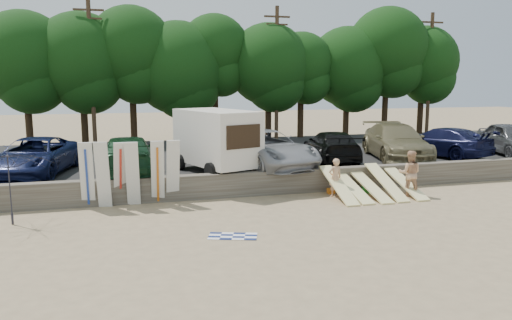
# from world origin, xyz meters

# --- Properties ---
(ground) EXTENTS (120.00, 120.00, 0.00)m
(ground) POSITION_xyz_m (0.00, 0.00, 0.00)
(ground) COLOR tan
(ground) RESTS_ON ground
(seawall) EXTENTS (44.00, 0.50, 1.00)m
(seawall) POSITION_xyz_m (0.00, 3.00, 0.50)
(seawall) COLOR #6B6356
(seawall) RESTS_ON ground
(parking_lot) EXTENTS (44.00, 14.50, 0.70)m
(parking_lot) POSITION_xyz_m (0.00, 10.50, 0.35)
(parking_lot) COLOR #282828
(parking_lot) RESTS_ON ground
(treeline) EXTENTS (33.73, 6.65, 9.49)m
(treeline) POSITION_xyz_m (-0.58, 17.43, 6.22)
(treeline) COLOR #382616
(treeline) RESTS_ON parking_lot
(utility_poles) EXTENTS (25.80, 0.26, 9.00)m
(utility_poles) POSITION_xyz_m (2.00, 16.00, 5.43)
(utility_poles) COLOR #473321
(utility_poles) RESTS_ON parking_lot
(box_trailer) EXTENTS (3.52, 4.82, 2.77)m
(box_trailer) POSITION_xyz_m (-4.41, 5.02, 2.25)
(box_trailer) COLOR silver
(box_trailer) RESTS_ON parking_lot
(car_0) EXTENTS (3.85, 6.21, 1.60)m
(car_0) POSITION_xyz_m (-12.20, 6.55, 1.50)
(car_0) COLOR #141C47
(car_0) RESTS_ON parking_lot
(car_1) EXTENTS (2.45, 5.79, 1.67)m
(car_1) POSITION_xyz_m (-8.29, 5.58, 1.53)
(car_1) COLOR #14371E
(car_1) RESTS_ON parking_lot
(car_2) EXTENTS (4.52, 6.97, 1.78)m
(car_2) POSITION_xyz_m (-2.09, 5.41, 1.59)
(car_2) COLOR #9D9CA1
(car_2) RESTS_ON parking_lot
(car_3) EXTENTS (3.04, 5.55, 1.52)m
(car_3) POSITION_xyz_m (1.85, 6.49, 1.46)
(car_3) COLOR black
(car_3) RESTS_ON parking_lot
(car_4) EXTENTS (3.99, 6.64, 1.80)m
(car_4) POSITION_xyz_m (5.44, 6.29, 1.60)
(car_4) COLOR olive
(car_4) RESTS_ON parking_lot
(car_5) EXTENTS (3.87, 5.85, 1.58)m
(car_5) POSITION_xyz_m (8.25, 6.30, 1.49)
(car_5) COLOR black
(car_5) RESTS_ON parking_lot
(car_6) EXTENTS (3.39, 5.56, 1.77)m
(car_6) POSITION_xyz_m (12.34, 5.76, 1.58)
(car_6) COLOR #454649
(car_6) RESTS_ON parking_lot
(surfboard_upright_0) EXTENTS (0.51, 0.63, 2.55)m
(surfboard_upright_0) POSITION_xyz_m (-9.85, 2.56, 1.28)
(surfboard_upright_0) COLOR silver
(surfboard_upright_0) RESTS_ON ground
(surfboard_upright_1) EXTENTS (0.59, 0.65, 2.56)m
(surfboard_upright_1) POSITION_xyz_m (-9.27, 2.43, 1.28)
(surfboard_upright_1) COLOR silver
(surfboard_upright_1) RESTS_ON ground
(surfboard_upright_2) EXTENTS (0.59, 0.86, 2.51)m
(surfboard_upright_2) POSITION_xyz_m (-8.64, 2.65, 1.25)
(surfboard_upright_2) COLOR silver
(surfboard_upright_2) RESTS_ON ground
(surfboard_upright_3) EXTENTS (0.57, 0.77, 2.53)m
(surfboard_upright_3) POSITION_xyz_m (-8.19, 2.43, 1.26)
(surfboard_upright_3) COLOR silver
(surfboard_upright_3) RESTS_ON ground
(surfboard_upright_4) EXTENTS (0.53, 0.73, 2.53)m
(surfboard_upright_4) POSITION_xyz_m (-7.25, 2.51, 1.27)
(surfboard_upright_4) COLOR silver
(surfboard_upright_4) RESTS_ON ground
(surfboard_upright_5) EXTENTS (0.52, 0.72, 2.53)m
(surfboard_upright_5) POSITION_xyz_m (-6.65, 2.56, 1.27)
(surfboard_upright_5) COLOR silver
(surfboard_upright_5) RESTS_ON ground
(surfboard_low_0) EXTENTS (0.56, 2.82, 1.14)m
(surfboard_low_0) POSITION_xyz_m (-0.10, 1.47, 0.57)
(surfboard_low_0) COLOR #FFF0A0
(surfboard_low_0) RESTS_ON ground
(surfboard_low_1) EXTENTS (0.56, 2.92, 0.84)m
(surfboard_low_1) POSITION_xyz_m (0.57, 1.54, 0.42)
(surfboard_low_1) COLOR #FFF0A0
(surfboard_low_1) RESTS_ON ground
(surfboard_low_2) EXTENTS (0.56, 2.92, 0.85)m
(surfboard_low_2) POSITION_xyz_m (1.35, 1.45, 0.42)
(surfboard_low_2) COLOR #FFF0A0
(surfboard_low_2) RESTS_ON ground
(surfboard_low_3) EXTENTS (0.56, 2.82, 1.15)m
(surfboard_low_3) POSITION_xyz_m (2.07, 1.45, 0.58)
(surfboard_low_3) COLOR #FFF0A0
(surfboard_low_3) RESTS_ON ground
(surfboard_low_4) EXTENTS (0.56, 2.88, 0.97)m
(surfboard_low_4) POSITION_xyz_m (2.98, 1.48, 0.49)
(surfboard_low_4) COLOR #FFF0A0
(surfboard_low_4) RESTS_ON ground
(beachgoer_a) EXTENTS (0.62, 0.43, 1.61)m
(beachgoer_a) POSITION_xyz_m (-0.08, 1.83, 0.80)
(beachgoer_a) COLOR tan
(beachgoer_a) RESTS_ON ground
(beachgoer_b) EXTENTS (1.16, 1.08, 1.91)m
(beachgoer_b) POSITION_xyz_m (2.96, 1.11, 0.96)
(beachgoer_b) COLOR tan
(beachgoer_b) RESTS_ON ground
(cooler) EXTENTS (0.41, 0.34, 0.32)m
(cooler) POSITION_xyz_m (1.57, 2.13, 0.16)
(cooler) COLOR green
(cooler) RESTS_ON ground
(gear_bag) EXTENTS (0.31, 0.27, 0.22)m
(gear_bag) POSITION_xyz_m (0.00, 2.40, 0.11)
(gear_bag) COLOR orange
(gear_bag) RESTS_ON ground
(beach_towel) EXTENTS (1.90, 1.90, 0.00)m
(beach_towel) POSITION_xyz_m (-5.39, -2.24, 0.01)
(beach_towel) COLOR white
(beach_towel) RESTS_ON ground
(beach_umbrella) EXTENTS (3.86, 3.86, 2.48)m
(beach_umbrella) POSITION_xyz_m (-12.15, 1.05, 1.24)
(beach_umbrella) COLOR black
(beach_umbrella) RESTS_ON ground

